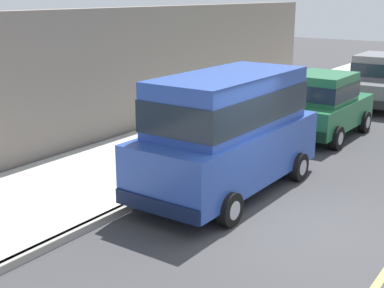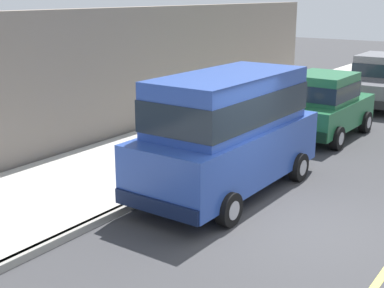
{
  "view_description": "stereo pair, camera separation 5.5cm",
  "coord_description": "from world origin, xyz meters",
  "px_view_note": "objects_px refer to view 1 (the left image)",
  "views": [
    {
      "loc": [
        3.29,
        -8.41,
        4.07
      ],
      "look_at": [
        -3.16,
        0.91,
        0.85
      ],
      "focal_mm": 49.71,
      "sensor_mm": 36.0,
      "label": 1
    },
    {
      "loc": [
        3.33,
        -8.38,
        4.07
      ],
      "look_at": [
        -3.16,
        0.91,
        0.85
      ],
      "focal_mm": 49.71,
      "sensor_mm": 36.0,
      "label": 2
    }
  ],
  "objects_px": {
    "car_blue_van": "(229,128)",
    "dog_tan": "(145,150)",
    "car_green_hatchback": "(323,104)",
    "car_grey_sedan": "(380,80)"
  },
  "relations": [
    {
      "from": "car_green_hatchback",
      "to": "dog_tan",
      "type": "distance_m",
      "value": 5.75
    },
    {
      "from": "car_blue_van",
      "to": "dog_tan",
      "type": "height_order",
      "value": "car_blue_van"
    },
    {
      "from": "car_blue_van",
      "to": "car_green_hatchback",
      "type": "xyz_separation_m",
      "value": [
        -0.05,
        5.43,
        -0.42
      ]
    },
    {
      "from": "car_grey_sedan",
      "to": "car_blue_van",
      "type": "bearing_deg",
      "value": -90.16
    },
    {
      "from": "car_grey_sedan",
      "to": "dog_tan",
      "type": "bearing_deg",
      "value": -103.28
    },
    {
      "from": "car_blue_van",
      "to": "car_grey_sedan",
      "type": "height_order",
      "value": "car_blue_van"
    },
    {
      "from": "car_blue_van",
      "to": "car_grey_sedan",
      "type": "distance_m",
      "value": 10.95
    },
    {
      "from": "car_blue_van",
      "to": "car_green_hatchback",
      "type": "bearing_deg",
      "value": 90.53
    },
    {
      "from": "car_grey_sedan",
      "to": "dog_tan",
      "type": "relative_size",
      "value": 6.97
    },
    {
      "from": "dog_tan",
      "to": "car_grey_sedan",
      "type": "bearing_deg",
      "value": 76.72
    }
  ]
}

